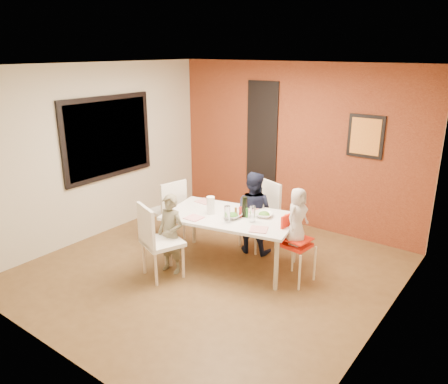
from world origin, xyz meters
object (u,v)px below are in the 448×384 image
Objects in this scene: chair_near at (156,238)px; chair_far at (263,211)px; child_near at (171,234)px; chair_left at (170,207)px; high_chair at (294,242)px; wine_bottle at (245,207)px; child_far at (253,212)px; paper_towel_roll at (211,205)px; dining_table at (231,220)px; toddler at (297,216)px.

chair_far is (0.59, 1.67, -0.00)m from chair_near.
chair_left is at bearing 128.69° from child_near.
wine_bottle is at bearing 101.48° from high_chair.
chair_far is at bearing 63.01° from child_near.
child_far is 5.00× the size of paper_towel_roll.
child_near is at bearing 56.18° from chair_left.
high_chair is at bearing 142.97° from child_far.
child_far is at bearing 88.27° from dining_table.
chair_near reaches higher than wine_bottle.
paper_towel_roll is (-0.43, -0.19, -0.02)m from wine_bottle.
chair_far is 1.08m from high_chair.
child_far is 0.55m from wine_bottle.
chair_far is at bearing 60.22° from high_chair.
paper_towel_roll is at bearing -89.60° from chair_near.
chair_near is at bearing -103.09° from child_near.
child_near is (0.03, 0.25, -0.03)m from chair_near.
toddler reaches higher than chair_near.
dining_table is 0.83m from child_near.
wine_bottle reaches higher than paper_towel_roll.
wine_bottle is (0.73, 0.96, 0.30)m from chair_near.
chair_far is 1.37× the size of toddler.
toddler is 2.62× the size of wine_bottle.
high_chair is 0.82× the size of child_near.
high_chair is 0.36m from toddler.
child_far is 1.66× the size of toddler.
chair_left is at bearing 7.19° from child_far.
toddler is at bearing 7.62° from dining_table.
child_near reaches higher than chair_near.
child_far reaches higher than wine_bottle.
high_chair is 3.16× the size of wine_bottle.
toddler is (0.94, 0.13, 0.23)m from dining_table.
paper_towel_roll is at bearing 58.45° from child_near.
child_far reaches higher than paper_towel_roll.
chair_far is 4.13× the size of paper_towel_roll.
chair_near reaches higher than dining_table.
high_chair is at bearing -124.01° from chair_near.
chair_left is 1.11× the size of high_chair.
high_chair is at bearing 23.04° from child_near.
dining_table is 0.34m from paper_towel_roll.
chair_near is at bearing -110.64° from paper_towel_roll.
chair_near is 3.62× the size of wine_bottle.
chair_near reaches higher than paper_towel_roll.
chair_left is at bearing 98.29° from high_chair.
toddler is (1.45, 0.77, 0.35)m from child_near.
child_far is at bearing 122.32° from chair_left.
high_chair is (2.13, 0.06, -0.02)m from chair_left.
wine_bottle is at bearing 40.43° from child_near.
toddler is at bearing 4.21° from wine_bottle.
chair_far reaches higher than high_chair.
toddler is at bearing 22.54° from child_near.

